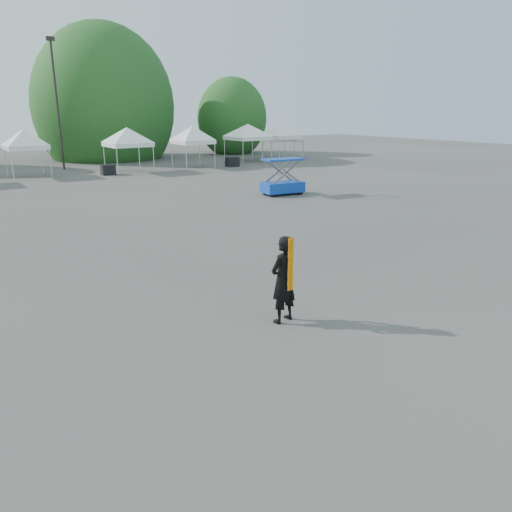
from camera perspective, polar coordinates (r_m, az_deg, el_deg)
ground at (r=12.96m, az=2.20°, el=-4.79°), size 120.00×120.00×0.00m
light_pole_east at (r=42.88m, az=-21.84°, el=16.52°), size 0.60×0.25×9.80m
tree_mid_e at (r=51.28m, az=-16.94°, el=16.04°), size 5.12×5.12×7.79m
tree_far_e at (r=55.07m, az=-2.75°, el=15.43°), size 3.84×3.84×5.84m
tent_e at (r=38.89m, az=-24.97°, el=12.64°), size 3.74×3.74×3.88m
tent_f at (r=39.41m, az=-14.55°, el=13.66°), size 4.25×4.25×3.88m
tent_g at (r=41.50m, az=-7.28°, el=14.16°), size 3.91×3.91×3.88m
tent_h at (r=46.42m, az=-0.95°, el=14.53°), size 4.68×4.68×3.88m
tent_extra_8 at (r=48.87m, az=3.06°, el=14.62°), size 4.17×4.17×3.88m
man at (r=11.24m, az=3.14°, el=-2.70°), size 0.82×0.63×2.02m
scissor_lift at (r=28.26m, az=3.09°, el=10.03°), size 2.44×1.44×2.98m
crate_mid at (r=38.50m, az=-16.55°, el=9.42°), size 0.98×0.78×0.73m
crate_east at (r=42.40m, az=-2.73°, el=10.71°), size 1.09×0.89×0.78m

